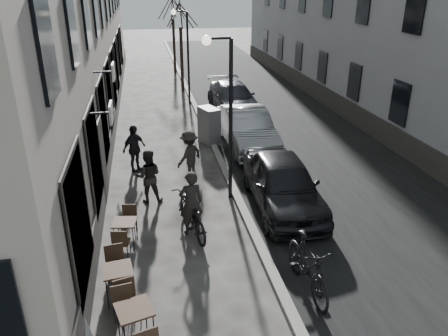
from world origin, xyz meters
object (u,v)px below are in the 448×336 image
object	(u,v)px
streetlamp_far	(185,47)
pedestrian_near	(148,176)
streetlamp_near	(225,102)
moped	(308,266)
bistro_set_c	(125,231)
car_far	(233,98)
pedestrian_far	(134,149)
tree_far	(172,8)
tree_near	(180,14)
bicycle	(191,214)
car_mid	(247,129)
bistro_set_a	(135,322)
pedestrian_mid	(189,155)
sign_board	(79,333)
utility_cabinet	(209,126)
car_near	(283,183)
bistro_set_b	(118,280)

from	to	relation	value
streetlamp_far	pedestrian_near	distance (m)	12.26
streetlamp_near	moped	bearing A→B (deg)	-78.84
bistro_set_c	car_far	distance (m)	13.32
pedestrian_far	tree_far	bearing A→B (deg)	38.05
bistro_set_c	tree_near	bearing A→B (deg)	89.11
bicycle	streetlamp_far	bearing A→B (deg)	-107.13
car_mid	moped	bearing A→B (deg)	-95.40
bistro_set_a	car_far	xyz separation A→B (m)	(5.10, 15.66, 0.25)
tree_far	pedestrian_mid	bearing A→B (deg)	-93.01
streetlamp_far	sign_board	size ratio (longest dim) A/B	4.59
tree_near	bicycle	distance (m)	17.46
tree_far	sign_board	size ratio (longest dim) A/B	5.14
tree_near	pedestrian_far	bearing A→B (deg)	-103.34
utility_cabinet	bicycle	xyz separation A→B (m)	(-1.57, -7.10, -0.22)
bistro_set_c	pedestrian_mid	xyz separation A→B (m)	(2.14, 4.00, 0.44)
pedestrian_mid	pedestrian_near	bearing A→B (deg)	3.48
bistro_set_a	pedestrian_far	distance (m)	8.45
car_near	moped	world-z (taller)	car_near
tree_near	car_near	bearing A→B (deg)	-84.41
pedestrian_mid	car_mid	size ratio (longest dim) A/B	0.36
bistro_set_b	bicycle	world-z (taller)	bicycle
tree_near	sign_board	size ratio (longest dim) A/B	5.14
utility_cabinet	pedestrian_near	xyz separation A→B (m)	(-2.67, -4.98, 0.08)
tree_near	car_far	distance (m)	6.78
streetlamp_near	bistro_set_b	size ratio (longest dim) A/B	3.16
pedestrian_far	car_near	bearing A→B (deg)	-81.93
streetlamp_far	car_mid	xyz separation A→B (m)	(1.75, -7.60, -2.35)
streetlamp_near	car_far	size ratio (longest dim) A/B	0.99
streetlamp_near	tree_far	bearing A→B (deg)	89.80
utility_cabinet	pedestrian_mid	xyz separation A→B (m)	(-1.21, -3.43, 0.09)
bicycle	pedestrian_near	bearing A→B (deg)	-74.36
moped	pedestrian_mid	bearing A→B (deg)	103.20
car_mid	pedestrian_mid	bearing A→B (deg)	-135.94
tree_near	sign_board	bearing A→B (deg)	-100.66
car_mid	pedestrian_far	bearing A→B (deg)	-160.32
pedestrian_mid	bistro_set_a	bearing A→B (deg)	32.65
bicycle	moped	distance (m)	3.71
tree_near	sign_board	world-z (taller)	tree_near
bistro_set_b	pedestrian_far	distance (m)	7.11
car_mid	car_far	world-z (taller)	car_mid
car_far	tree_near	bearing A→B (deg)	110.80
streetlamp_near	car_mid	bearing A→B (deg)	68.30
tree_far	sign_board	distance (m)	27.40
pedestrian_far	bistro_set_c	bearing A→B (deg)	-135.68
pedestrian_far	moped	distance (m)	8.48
tree_far	bicycle	bearing A→B (deg)	-93.42
utility_cabinet	car_near	distance (m)	6.24
bistro_set_b	pedestrian_mid	xyz separation A→B (m)	(2.24, 6.13, 0.40)
pedestrian_near	car_far	bearing A→B (deg)	-110.69
bistro_set_c	moped	xyz separation A→B (m)	(4.04, -2.61, 0.22)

